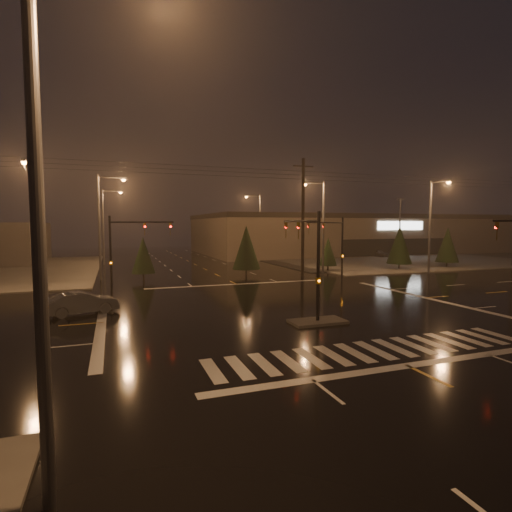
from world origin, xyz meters
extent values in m
plane|color=black|center=(0.00, 0.00, 0.00)|extent=(140.00, 140.00, 0.00)
cube|color=#403E39|center=(30.00, 30.00, 0.06)|extent=(36.00, 36.00, 0.12)
cube|color=#403E39|center=(0.00, -4.00, 0.07)|extent=(3.00, 1.60, 0.15)
cube|color=beige|center=(0.00, -9.00, 0.01)|extent=(15.00, 2.60, 0.01)
cube|color=beige|center=(0.00, -11.00, 0.01)|extent=(16.00, 0.50, 0.01)
cube|color=beige|center=(0.00, 11.00, 0.01)|extent=(16.00, 0.50, 0.01)
cube|color=black|center=(35.00, 28.00, 0.04)|extent=(50.00, 24.00, 0.08)
cube|color=brown|center=(35.00, 46.00, 3.50)|extent=(60.00, 28.00, 7.00)
cube|color=black|center=(35.00, 46.00, 6.80)|extent=(60.20, 28.20, 0.80)
cube|color=white|center=(35.00, 31.90, 5.20)|extent=(9.00, 0.20, 1.40)
cube|color=black|center=(35.00, 31.95, 1.60)|extent=(22.00, 0.15, 2.80)
cylinder|color=black|center=(0.00, -4.00, 3.00)|extent=(0.18, 0.18, 6.00)
cylinder|color=black|center=(0.00, -1.75, 5.50)|extent=(0.12, 4.50, 0.12)
imported|color=#594707|center=(0.00, 0.27, 5.45)|extent=(0.16, 0.20, 1.00)
cube|color=#594707|center=(0.00, -4.00, 2.30)|extent=(0.25, 0.18, 0.35)
cylinder|color=black|center=(10.50, 10.50, 3.00)|extent=(0.18, 0.18, 6.00)
cylinder|color=black|center=(8.15, 9.64, 5.50)|extent=(4.74, 1.82, 0.12)
imported|color=#594707|center=(6.04, 8.88, 5.45)|extent=(0.24, 0.22, 1.00)
cube|color=#594707|center=(10.50, 10.50, 2.30)|extent=(0.25, 0.18, 0.35)
cylinder|color=black|center=(-10.50, 10.50, 3.00)|extent=(0.18, 0.18, 6.00)
cylinder|color=black|center=(-8.15, 9.64, 5.50)|extent=(4.74, 1.82, 0.12)
imported|color=#594707|center=(-6.04, 8.88, 5.45)|extent=(0.24, 0.22, 1.00)
cube|color=#594707|center=(-10.50, 10.50, 2.30)|extent=(0.25, 0.18, 0.35)
imported|color=#594707|center=(9.20, -6.93, 5.45)|extent=(0.22, 0.24, 1.00)
cylinder|color=#38383A|center=(-11.50, -15.00, 5.00)|extent=(0.24, 0.24, 10.00)
cylinder|color=#38383A|center=(-11.50, 18.00, 5.00)|extent=(0.24, 0.24, 10.00)
cylinder|color=#38383A|center=(-10.30, 18.00, 9.80)|extent=(2.40, 0.14, 0.14)
cube|color=#38383A|center=(-9.20, 18.00, 9.75)|extent=(0.70, 0.30, 0.18)
sphere|color=orange|center=(-9.20, 18.00, 9.62)|extent=(0.32, 0.32, 0.32)
cylinder|color=#38383A|center=(-11.50, 34.00, 5.00)|extent=(0.24, 0.24, 10.00)
cylinder|color=#38383A|center=(-10.30, 34.00, 9.80)|extent=(2.40, 0.14, 0.14)
cube|color=#38383A|center=(-9.20, 34.00, 9.75)|extent=(0.70, 0.30, 0.18)
sphere|color=orange|center=(-9.20, 34.00, 9.62)|extent=(0.32, 0.32, 0.32)
cylinder|color=#38383A|center=(11.50, 16.00, 5.00)|extent=(0.24, 0.24, 10.00)
cylinder|color=#38383A|center=(10.30, 16.00, 9.80)|extent=(2.40, 0.14, 0.14)
cube|color=#38383A|center=(9.20, 16.00, 9.75)|extent=(0.70, 0.30, 0.18)
sphere|color=orange|center=(9.20, 16.00, 9.62)|extent=(0.32, 0.32, 0.32)
cylinder|color=#38383A|center=(11.50, 36.00, 5.00)|extent=(0.24, 0.24, 10.00)
cylinder|color=#38383A|center=(10.30, 36.00, 9.80)|extent=(2.40, 0.14, 0.14)
cube|color=#38383A|center=(9.20, 36.00, 9.75)|extent=(0.70, 0.30, 0.18)
sphere|color=orange|center=(9.20, 36.00, 9.62)|extent=(0.32, 0.32, 0.32)
cylinder|color=#38383A|center=(-16.00, 11.50, 5.00)|extent=(0.24, 0.24, 10.00)
cylinder|color=#38383A|center=(-16.00, 10.30, 9.80)|extent=(0.14, 2.40, 0.14)
cube|color=#38383A|center=(-16.00, 9.20, 9.75)|extent=(0.30, 0.70, 0.18)
sphere|color=orange|center=(-16.00, 9.20, 9.62)|extent=(0.32, 0.32, 0.32)
cylinder|color=#38383A|center=(22.00, 11.50, 5.00)|extent=(0.24, 0.24, 10.00)
cylinder|color=#38383A|center=(22.00, 10.30, 9.80)|extent=(0.14, 2.40, 0.14)
cube|color=#38383A|center=(22.00, 9.20, 9.75)|extent=(0.30, 0.70, 0.18)
sphere|color=orange|center=(22.00, 9.20, 9.62)|extent=(0.32, 0.32, 0.32)
cylinder|color=black|center=(8.00, 14.00, 6.00)|extent=(0.32, 0.32, 12.00)
cube|color=black|center=(8.00, 14.00, 11.20)|extent=(2.20, 0.12, 0.12)
cylinder|color=black|center=(12.66, 16.93, 0.35)|extent=(0.18, 0.18, 0.70)
cone|color=black|center=(12.66, 16.93, 2.29)|extent=(2.03, 2.03, 3.17)
cylinder|color=black|center=(21.74, 15.97, 0.35)|extent=(0.18, 0.18, 0.70)
cone|color=black|center=(21.74, 15.97, 2.98)|extent=(2.92, 2.92, 4.56)
cylinder|color=black|center=(28.85, 15.76, 0.35)|extent=(0.18, 0.18, 0.70)
cone|color=black|center=(28.85, 15.76, 2.84)|extent=(2.74, 2.74, 4.28)
cylinder|color=black|center=(-7.64, 16.32, 0.35)|extent=(0.18, 0.18, 0.70)
cone|color=black|center=(-7.64, 16.32, 2.43)|extent=(2.21, 2.21, 3.46)
cylinder|color=black|center=(2.75, 16.52, 0.35)|extent=(0.18, 0.18, 0.70)
cone|color=black|center=(2.75, 16.52, 2.97)|extent=(2.90, 2.90, 4.54)
imported|color=black|center=(30.73, 31.94, 0.66)|extent=(2.04, 4.02, 1.31)
imported|color=#54585B|center=(-12.14, 2.62, 0.67)|extent=(4.32, 2.56, 1.35)
camera|label=1|loc=(-10.27, -22.81, 5.26)|focal=28.00mm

